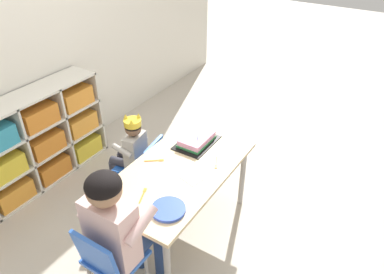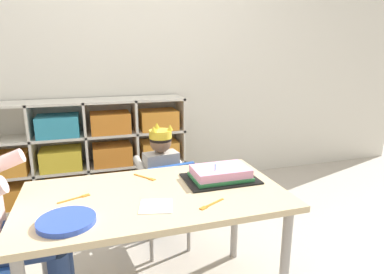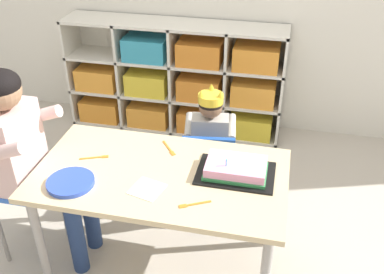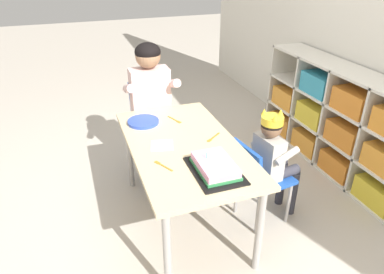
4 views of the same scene
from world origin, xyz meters
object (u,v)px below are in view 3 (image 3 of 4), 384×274
at_px(classroom_chair_blue, 209,164).
at_px(fork_at_table_front_edge, 193,204).
at_px(classroom_chair_adult_side, 15,180).
at_px(fork_near_child_seat, 169,149).
at_px(fork_by_napkin, 96,157).
at_px(birthday_cake_on_tray, 236,169).
at_px(child_with_crown, 210,133).
at_px(activity_table, 161,184).
at_px(adult_helper_seated, 27,149).
at_px(paper_plate_stack, 71,182).

relative_size(classroom_chair_blue, fork_at_table_front_edge, 4.59).
distance_m(classroom_chair_adult_side, fork_near_child_seat, 0.81).
bearing_deg(fork_by_napkin, birthday_cake_on_tray, 159.45).
height_order(child_with_crown, birthday_cake_on_tray, child_with_crown).
xyz_separation_m(activity_table, fork_at_table_front_edge, (0.20, -0.19, 0.07)).
xyz_separation_m(child_with_crown, classroom_chair_adult_side, (-0.91, -0.61, -0.04)).
distance_m(activity_table, adult_helper_seated, 0.68).
bearing_deg(paper_plate_stack, classroom_chair_adult_side, 161.28).
bearing_deg(classroom_chair_blue, fork_by_napkin, 31.89).
xyz_separation_m(activity_table, adult_helper_seated, (-0.66, -0.04, 0.13)).
bearing_deg(adult_helper_seated, fork_at_table_front_edge, -100.10).
relative_size(classroom_chair_blue, paper_plate_stack, 2.83).
height_order(fork_near_child_seat, fork_by_napkin, same).
bearing_deg(classroom_chair_adult_side, fork_near_child_seat, -72.63).
distance_m(adult_helper_seated, birthday_cake_on_tray, 1.02).
bearing_deg(child_with_crown, adult_helper_seated, 29.14).
height_order(adult_helper_seated, fork_by_napkin, adult_helper_seated).
distance_m(child_with_crown, birthday_cake_on_tray, 0.57).
height_order(birthday_cake_on_tray, fork_at_table_front_edge, birthday_cake_on_tray).
relative_size(adult_helper_seated, birthday_cake_on_tray, 2.98).
bearing_deg(activity_table, classroom_chair_adult_side, -177.18).
xyz_separation_m(activity_table, birthday_cake_on_tray, (0.35, 0.07, 0.09)).
bearing_deg(birthday_cake_on_tray, fork_near_child_seat, 159.35).
xyz_separation_m(classroom_chair_adult_side, fork_at_table_front_edge, (0.97, -0.15, 0.15)).
bearing_deg(paper_plate_stack, fork_at_table_front_edge, -1.81).
xyz_separation_m(classroom_chair_adult_side, fork_by_napkin, (0.43, 0.09, 0.15)).
bearing_deg(fork_by_napkin, child_with_crown, -154.52).
distance_m(child_with_crown, fork_near_child_seat, 0.41).
bearing_deg(fork_at_table_front_edge, fork_by_napkin, 128.75).
bearing_deg(fork_near_child_seat, classroom_chair_adult_side, 70.21).
xyz_separation_m(activity_table, child_with_crown, (0.14, 0.57, -0.04)).
bearing_deg(classroom_chair_blue, child_with_crown, -90.77).
relative_size(birthday_cake_on_tray, paper_plate_stack, 1.68).
bearing_deg(fork_at_table_front_edge, paper_plate_stack, 150.70).
height_order(classroom_chair_blue, child_with_crown, child_with_crown).
bearing_deg(fork_near_child_seat, paper_plate_stack, 98.72).
xyz_separation_m(birthday_cake_on_tray, fork_at_table_front_edge, (-0.15, -0.26, -0.03)).
bearing_deg(classroom_chair_adult_side, birthday_cake_on_tray, -84.70).
distance_m(classroom_chair_blue, fork_by_napkin, 0.70).
relative_size(fork_near_child_seat, fork_by_napkin, 0.89).
height_order(child_with_crown, fork_at_table_front_edge, child_with_crown).
bearing_deg(birthday_cake_on_tray, adult_helper_seated, -174.15).
bearing_deg(birthday_cake_on_tray, fork_at_table_front_edge, -120.01).
height_order(classroom_chair_blue, fork_at_table_front_edge, fork_at_table_front_edge).
xyz_separation_m(adult_helper_seated, fork_by_napkin, (0.32, 0.09, -0.06)).
relative_size(activity_table, fork_near_child_seat, 9.68).
xyz_separation_m(adult_helper_seated, fork_near_child_seat, (0.65, 0.24, -0.06)).
relative_size(birthday_cake_on_tray, fork_by_napkin, 2.64).
bearing_deg(adult_helper_seated, classroom_chair_adult_side, 90.00).
bearing_deg(classroom_chair_adult_side, fork_by_napkin, -78.63).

